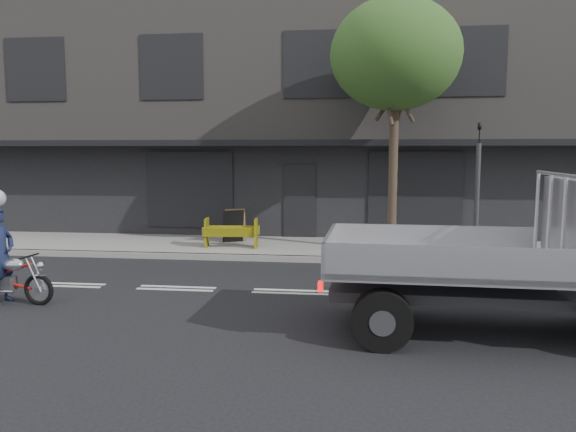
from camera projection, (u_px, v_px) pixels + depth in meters
The scene contains 10 objects.
ground at pixel (292, 292), 11.24m from camera, with size 80.00×80.00×0.00m, color black.
sidewalk at pixel (311, 248), 15.86m from camera, with size 32.00×3.20×0.15m, color gray.
kerb at pixel (306, 259), 14.28m from camera, with size 32.00×0.20×0.15m, color gray.
building_main at pixel (326, 120), 21.92m from camera, with size 26.00×10.00×8.00m, color slate.
street_tree at pixel (396, 55), 14.50m from camera, with size 3.40×3.40×6.74m.
traffic_light_pole at pixel (477, 198), 13.84m from camera, with size 0.12×0.12×3.50m.
motorcycle at pixel (9, 278), 10.38m from camera, with size 1.81×0.53×0.93m.
rider at pixel (0, 255), 10.35m from camera, with size 0.66×0.43×1.81m, color #151D3B.
construction_barrier at pixel (229, 233), 15.36m from camera, with size 1.50×0.60×0.84m, color yellow, non-canonical shape.
sandwich_board at pixel (233, 226), 16.39m from camera, with size 0.60×0.40×0.95m, color black, non-canonical shape.
Camera 1 is at (1.26, -10.91, 2.81)m, focal length 35.00 mm.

